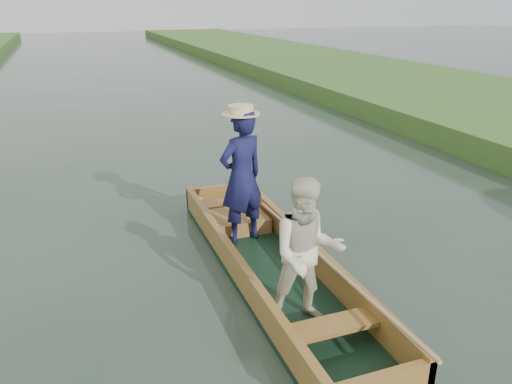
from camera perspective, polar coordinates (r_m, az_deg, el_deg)
name	(u,v)px	position (r m, az deg, el deg)	size (l,w,h in m)	color
ground	(272,275)	(6.61, 1.84, -9.48)	(120.00, 120.00, 0.00)	#283D30
punt	(269,231)	(6.28, 1.54, -4.45)	(1.12, 5.15, 2.04)	black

